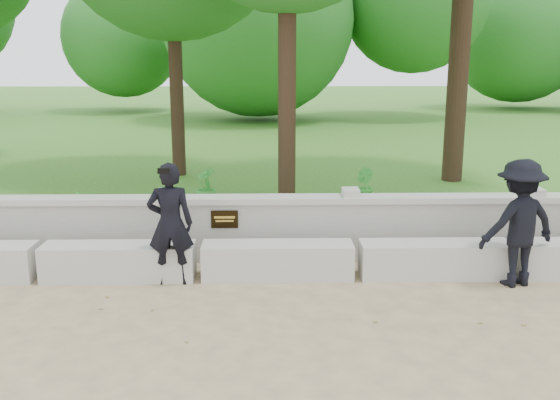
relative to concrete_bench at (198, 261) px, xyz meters
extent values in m
plane|color=tan|center=(0.00, -1.90, -0.22)|extent=(80.00, 80.00, 0.00)
cube|color=#2D6819|center=(0.00, 12.10, -0.10)|extent=(40.00, 22.00, 0.25)
cube|color=beige|center=(-1.00, 0.00, 0.00)|extent=(1.90, 0.45, 0.45)
cube|color=beige|center=(1.00, 0.00, 0.00)|extent=(1.90, 0.45, 0.45)
cube|color=beige|center=(3.00, 0.00, 0.00)|extent=(1.90, 0.45, 0.45)
cube|color=#B2B0A8|center=(0.00, 0.70, 0.18)|extent=(12.50, 0.25, 0.82)
cube|color=beige|center=(0.00, 0.70, 0.64)|extent=(12.50, 0.35, 0.08)
cube|color=black|center=(0.30, 0.56, 0.40)|extent=(0.36, 0.02, 0.24)
imported|color=black|center=(-0.31, -0.17, 0.53)|extent=(0.57, 0.39, 1.52)
cube|color=black|center=(-0.31, -0.47, 1.24)|extent=(0.14, 0.03, 0.07)
imported|color=black|center=(3.91, -0.30, 0.56)|extent=(1.13, 0.85, 1.56)
cylinder|color=#382619|center=(-1.01, 5.69, 2.13)|extent=(0.28, 0.28, 4.22)
cylinder|color=#382619|center=(1.19, 2.56, 2.15)|extent=(0.29, 0.29, 4.25)
cylinder|color=#382619|center=(4.66, 4.98, 3.03)|extent=(0.41, 0.41, 6.00)
imported|color=green|center=(-1.84, 1.40, 0.31)|extent=(0.32, 0.36, 0.57)
imported|color=green|center=(2.55, 2.99, 0.33)|extent=(0.39, 0.42, 0.62)
imported|color=green|center=(-0.18, 2.97, 0.34)|extent=(0.47, 0.47, 0.63)
camera|label=1|loc=(0.88, -7.49, 2.54)|focal=40.00mm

